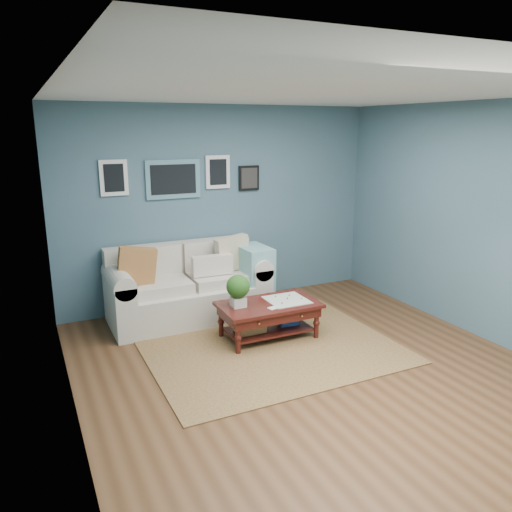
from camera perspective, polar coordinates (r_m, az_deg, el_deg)
room_shell at (r=4.75m, az=6.85°, el=1.71°), size 5.00×5.02×2.70m
area_rug at (r=5.70m, az=1.64°, el=-10.36°), size 2.71×2.17×0.01m
loveseat at (r=6.49m, az=-7.09°, el=-3.34°), size 2.04×0.93×1.05m
coffee_table at (r=5.80m, az=0.88°, el=-6.15°), size 1.15×0.68×0.80m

